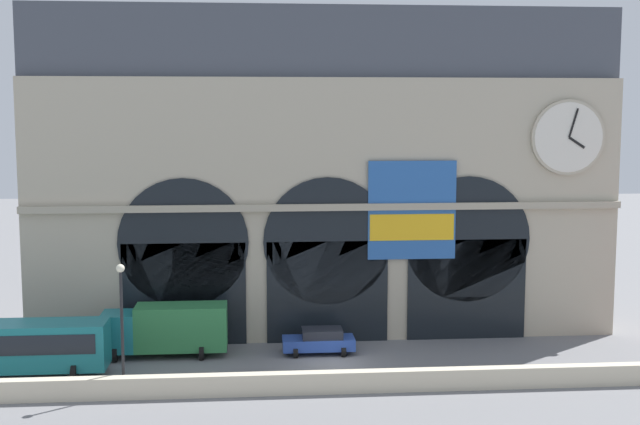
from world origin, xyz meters
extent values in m
plane|color=slate|center=(0.00, 0.00, 0.00)|extent=(200.00, 200.00, 0.00)
cube|color=beige|center=(0.00, -4.89, 0.57)|extent=(90.00, 0.70, 1.14)
cube|color=#B2A891|center=(0.00, 7.24, 8.44)|extent=(38.18, 4.48, 16.89)
cube|color=#424751|center=(0.00, 7.54, 19.16)|extent=(38.18, 3.88, 4.54)
cube|color=black|center=(-9.09, 4.95, 3.28)|extent=(7.77, 0.20, 6.56)
cylinder|color=black|center=(-9.09, 4.95, 6.56)|extent=(8.18, 0.20, 8.18)
cube|color=black|center=(0.00, 4.95, 3.28)|extent=(7.77, 0.20, 6.56)
cylinder|color=black|center=(0.00, 4.95, 6.56)|extent=(8.18, 0.20, 8.18)
cube|color=black|center=(9.09, 4.95, 3.28)|extent=(7.77, 0.20, 6.56)
cylinder|color=black|center=(9.09, 4.95, 6.56)|extent=(8.18, 0.20, 8.18)
cylinder|color=#B2A891|center=(15.50, 4.85, 13.12)|extent=(4.85, 0.25, 4.85)
cylinder|color=silver|center=(15.50, 4.73, 13.12)|extent=(4.49, 0.06, 4.49)
cube|color=black|center=(16.02, 4.67, 12.79)|extent=(1.13, 0.04, 0.80)
cube|color=black|center=(15.76, 4.65, 14.04)|extent=(0.63, 0.04, 1.87)
cube|color=#2659A5|center=(5.40, 4.83, 8.51)|extent=(5.67, 0.12, 6.31)
cube|color=yellow|center=(5.40, 4.75, 7.42)|extent=(5.44, 0.04, 1.69)
cube|color=#A49A85|center=(0.00, 4.85, 8.75)|extent=(38.18, 0.50, 0.44)
cube|color=#19727A|center=(-18.43, -0.88, 1.80)|extent=(11.00, 2.50, 2.60)
cube|color=black|center=(-18.43, -2.15, 2.15)|extent=(10.12, 0.04, 1.10)
cylinder|color=black|center=(-14.58, -2.01, 0.50)|extent=(0.28, 1.00, 1.00)
cylinder|color=black|center=(-14.58, 0.24, 0.50)|extent=(0.28, 1.00, 1.00)
cube|color=#19727A|center=(-12.86, 2.63, 1.57)|extent=(2.00, 2.30, 2.30)
cube|color=#2D7A42|center=(-9.11, 2.63, 1.77)|extent=(5.50, 2.30, 2.70)
cylinder|color=black|center=(-12.96, 1.59, 0.42)|extent=(0.28, 0.84, 0.84)
cylinder|color=black|center=(-12.96, 3.66, 0.42)|extent=(0.28, 0.84, 0.84)
cylinder|color=black|center=(-7.86, 1.59, 0.42)|extent=(0.28, 0.84, 0.84)
cylinder|color=black|center=(-7.86, 3.66, 0.42)|extent=(0.28, 0.84, 0.84)
cube|color=#28479E|center=(-0.80, 2.32, 0.65)|extent=(4.40, 1.80, 0.70)
cube|color=black|center=(-0.58, 2.32, 1.27)|extent=(2.46, 1.62, 0.55)
cylinder|color=black|center=(-2.25, 1.51, 0.30)|extent=(0.28, 0.60, 0.60)
cylinder|color=black|center=(-2.25, 3.13, 0.30)|extent=(0.28, 0.60, 0.60)
cylinder|color=black|center=(0.65, 1.51, 0.30)|extent=(0.28, 0.60, 0.60)
cylinder|color=black|center=(0.65, 3.13, 0.30)|extent=(0.28, 0.60, 0.60)
cylinder|color=black|center=(-11.60, -4.09, 3.25)|extent=(0.16, 0.16, 6.50)
sphere|color=#F2EDCC|center=(-11.60, -4.09, 6.68)|extent=(0.44, 0.44, 0.44)
camera|label=1|loc=(-4.86, -46.92, 14.59)|focal=46.50mm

